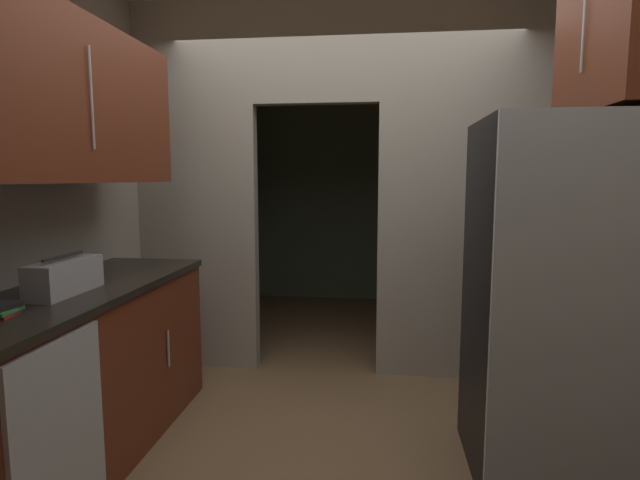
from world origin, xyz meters
The scene contains 9 objects.
ground centered at (0.00, 0.00, 0.00)m, with size 20.00×20.00×0.00m, color brown.
kitchen_partition centered at (0.06, 1.22, 1.50)m, with size 3.18×0.12×2.79m.
adjoining_room_shell centered at (0.00, 2.91, 1.39)m, with size 3.18×2.48×2.79m.
refrigerator centered at (1.16, -0.02, 0.89)m, with size 0.82×0.78×1.77m.
lower_cabinet_run centered at (-1.27, -0.26, 0.47)m, with size 0.65×2.03×0.93m.
dishwasher centered at (-0.96, -0.83, 0.44)m, with size 0.02×0.56×0.87m.
upper_cabinet_counterside centered at (-1.27, -0.26, 1.86)m, with size 0.36×1.83×0.80m.
upper_cabinet_fridgeside centered at (1.41, 0.08, 2.28)m, with size 0.36×0.90×0.97m.
boombox centered at (-1.24, -0.32, 1.01)m, with size 0.16×0.43×0.19m.
Camera 1 is at (0.28, -2.56, 1.49)m, focal length 28.27 mm.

